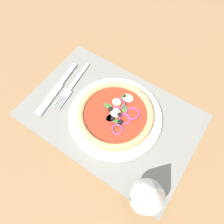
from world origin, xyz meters
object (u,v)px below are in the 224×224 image
Objects in this scene: fork at (71,87)px; wine_glass at (151,193)px; pizza at (115,115)px; knife at (57,89)px; plate at (114,118)px.

fork is 37.77cm from wine_glass.
pizza is 1.02× the size of knife.
pizza reaches higher than plate.
knife is 39.67cm from wine_glass.
plate is at bearing 86.37° from knife.
fork is 0.90× the size of knife.
knife reaches higher than fork.
plate is 19.48cm from knife.
plate is 16.36cm from fork.
pizza reaches higher than fork.
knife is (19.43, 1.37, -0.25)cm from plate.
knife is 1.35× the size of wine_glass.
wine_glass is (-33.43, 14.70, 9.67)cm from fork.
pizza is at bearing 78.66° from fork.
plate reaches higher than knife.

